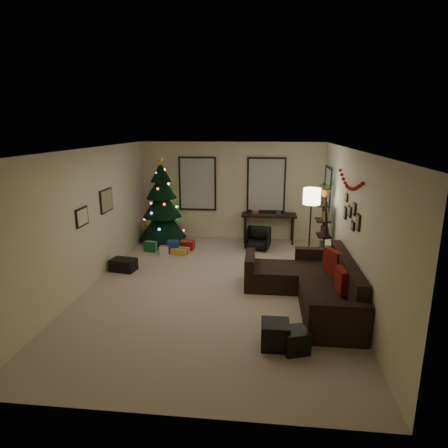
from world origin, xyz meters
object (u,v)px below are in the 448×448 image
at_px(desk_chair, 258,238).
at_px(christmas_tree, 162,207).
at_px(bookshelf, 324,231).
at_px(desk, 269,217).
at_px(sofa, 313,286).

bearing_deg(desk_chair, christmas_tree, 179.52).
bearing_deg(christmas_tree, bookshelf, -17.66).
distance_m(desk_chair, bookshelf, 1.85).
relative_size(desk, bookshelf, 0.91).
bearing_deg(bookshelf, sofa, -102.85).
xyz_separation_m(christmas_tree, bookshelf, (4.15, -1.32, -0.20)).
distance_m(sofa, bookshelf, 2.14).
bearing_deg(bookshelf, christmas_tree, 162.34).
height_order(sofa, desk, sofa).
height_order(sofa, bookshelf, bookshelf).
relative_size(sofa, desk_chair, 4.85).
distance_m(christmas_tree, desk_chair, 2.74).
bearing_deg(desk, desk_chair, -113.05).
bearing_deg(desk, bookshelf, -51.35).
distance_m(sofa, desk, 3.70).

